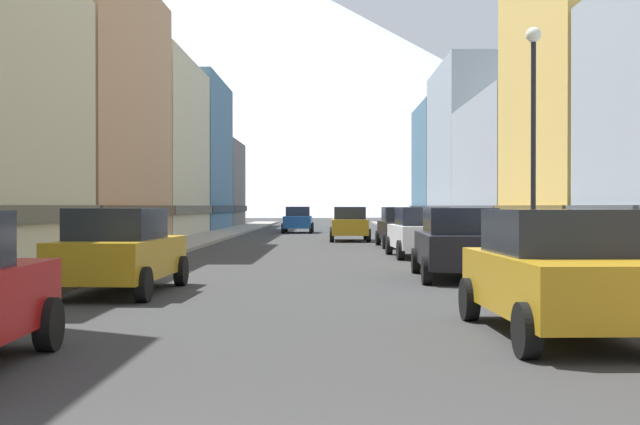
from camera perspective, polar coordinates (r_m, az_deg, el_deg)
name	(u,v)px	position (r m, az deg, el deg)	size (l,w,h in m)	color
sidewalk_left	(186,243)	(39.83, -9.19, -2.07)	(2.50, 100.00, 0.15)	gray
sidewalk_right	(449,243)	(39.64, 8.92, -2.08)	(2.50, 100.00, 0.15)	gray
storefront_left_2	(72,116)	(37.31, -16.72, 6.37)	(6.32, 13.34, 11.74)	tan
storefront_left_3	(124,152)	(50.47, -13.36, 4.09)	(8.59, 13.00, 10.41)	beige
storefront_left_4	(178,158)	(63.31, -9.75, 3.74)	(7.06, 12.59, 11.28)	slate
storefront_left_5	(186,186)	(74.90, -9.19, 1.84)	(9.87, 9.97, 7.58)	#66605B
storefront_right_3	(573,174)	(42.38, 17.04, 2.56)	(10.30, 12.81, 7.06)	#99A5B2
storefront_right_4	(493,153)	(54.26, 11.83, 4.01)	(7.37, 12.08, 10.75)	#99A5B2
storefront_right_5	(473,169)	(65.94, 10.53, 2.94)	(8.95, 10.88, 9.71)	slate
car_left_1	(120,250)	(17.76, -13.64, -2.55)	(2.20, 4.46, 1.78)	#B28419
car_right_0	(558,272)	(12.09, 16.10, -3.96)	(2.21, 4.47, 1.78)	#B28419
car_right_1	(458,243)	(20.94, 9.51, -2.09)	(2.16, 4.45, 1.78)	black
car_right_2	(420,232)	(29.56, 6.94, -1.35)	(2.24, 4.48, 1.78)	silver
car_right_3	(402,227)	(37.00, 5.68, -0.98)	(2.19, 4.46, 1.78)	black
car_driving_0	(349,224)	(43.08, 2.05, -0.78)	(2.06, 4.40, 1.78)	#B28419
car_driving_1	(298,220)	(56.31, -1.52, -0.49)	(2.06, 4.40, 1.78)	#19478C
trash_bin_right	(623,266)	(17.29, 20.18, -3.50)	(0.59, 0.59, 0.98)	#4C5156
potted_plant_1	(627,258)	(18.99, 20.44, -2.98)	(0.76, 0.76, 1.00)	#4C4C51
pedestrian_0	(512,237)	(26.29, 13.13, -1.68)	(0.36, 0.36, 1.53)	navy
streetlamp_right	(533,114)	(20.07, 14.50, 6.62)	(0.36, 0.36, 5.86)	black
mountain_backdrop	(246,83)	(268.45, -5.11, 8.86)	(278.42, 278.42, 82.14)	silver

